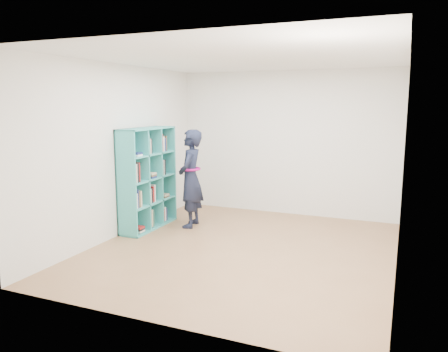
% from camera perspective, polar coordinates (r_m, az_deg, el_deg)
% --- Properties ---
extents(floor, '(4.50, 4.50, 0.00)m').
position_cam_1_polar(floor, '(6.18, 2.41, -9.60)').
color(floor, '#8B613F').
rests_on(floor, ground).
extents(ceiling, '(4.50, 4.50, 0.00)m').
position_cam_1_polar(ceiling, '(5.87, 2.59, 15.14)').
color(ceiling, white).
rests_on(ceiling, wall_back).
extents(wall_left, '(0.02, 4.50, 2.60)m').
position_cam_1_polar(wall_left, '(6.84, -13.46, 3.17)').
color(wall_left, silver).
rests_on(wall_left, floor).
extents(wall_right, '(0.02, 4.50, 2.60)m').
position_cam_1_polar(wall_right, '(5.53, 22.33, 1.29)').
color(wall_right, silver).
rests_on(wall_right, floor).
extents(wall_back, '(4.00, 0.02, 2.60)m').
position_cam_1_polar(wall_back, '(8.03, 8.08, 4.24)').
color(wall_back, silver).
rests_on(wall_back, floor).
extents(wall_front, '(4.00, 0.02, 2.60)m').
position_cam_1_polar(wall_front, '(3.88, -9.10, -1.33)').
color(wall_front, silver).
rests_on(wall_front, floor).
extents(bookshelf, '(0.36, 1.23, 1.64)m').
position_cam_1_polar(bookshelf, '(7.18, -10.16, -0.51)').
color(bookshelf, teal).
rests_on(bookshelf, floor).
extents(person, '(0.48, 0.64, 1.60)m').
position_cam_1_polar(person, '(7.15, -4.38, -0.33)').
color(person, black).
rests_on(person, floor).
extents(smartphone, '(0.06, 0.10, 0.14)m').
position_cam_1_polar(smartphone, '(7.25, -5.36, 0.62)').
color(smartphone, silver).
rests_on(smartphone, person).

